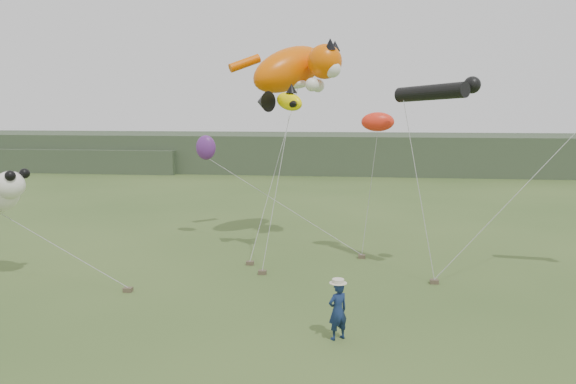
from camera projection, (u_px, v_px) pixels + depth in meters
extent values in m
plane|color=#385123|center=(312.00, 320.00, 18.32)|extent=(120.00, 120.00, 0.00)
cube|color=#2D3D28|center=(345.00, 152.00, 62.19)|extent=(90.00, 12.00, 4.00)
cube|color=#2D3D28|center=(77.00, 159.00, 63.03)|extent=(25.00, 8.00, 2.50)
imported|color=#14244B|center=(338.00, 311.00, 16.64)|extent=(0.77, 0.72, 1.77)
cube|color=brown|center=(250.00, 263.00, 24.72)|extent=(0.32, 0.26, 0.17)
cube|color=brown|center=(262.00, 272.00, 23.32)|extent=(0.32, 0.26, 0.17)
cube|color=brown|center=(434.00, 282.00, 22.07)|extent=(0.32, 0.26, 0.17)
cube|color=brown|center=(128.00, 290.00, 21.08)|extent=(0.32, 0.26, 0.17)
cube|color=brown|center=(362.00, 257.00, 25.80)|extent=(0.32, 0.26, 0.17)
ellipsoid|color=#E75B00|center=(289.00, 69.00, 27.75)|extent=(4.71, 4.91, 3.34)
sphere|color=#E75B00|center=(325.00, 62.00, 26.59)|extent=(1.64, 1.64, 1.64)
cone|color=black|center=(330.00, 44.00, 25.99)|extent=(0.51, 0.62, 0.62)
cone|color=black|center=(335.00, 46.00, 26.87)|extent=(0.51, 0.59, 0.58)
sphere|color=white|center=(332.00, 69.00, 26.33)|extent=(0.82, 0.82, 0.82)
ellipsoid|color=white|center=(292.00, 84.00, 27.57)|extent=(1.61, 0.80, 0.50)
sphere|color=white|center=(312.00, 85.00, 26.28)|extent=(0.64, 0.64, 0.64)
sphere|color=white|center=(318.00, 86.00, 27.51)|extent=(0.64, 0.64, 0.64)
cylinder|color=#E75B00|center=(245.00, 63.00, 28.70)|extent=(1.70, 1.25, 0.99)
ellipsoid|color=#FEE300|center=(289.00, 102.00, 24.62)|extent=(1.64, 1.42, 1.07)
cone|color=black|center=(263.00, 102.00, 25.07)|extent=(1.12, 1.17, 0.92)
cone|color=black|center=(292.00, 88.00, 24.52)|extent=(0.51, 0.51, 0.41)
cone|color=black|center=(295.00, 104.00, 24.09)|extent=(0.54, 0.58, 0.41)
cone|color=black|center=(297.00, 104.00, 25.10)|extent=(0.54, 0.58, 0.41)
cylinder|color=black|center=(431.00, 92.00, 22.14)|extent=(2.71, 2.82, 0.75)
sphere|color=black|center=(472.00, 85.00, 21.40)|extent=(0.65, 0.65, 0.65)
sphere|color=white|center=(10.00, 185.00, 21.86)|extent=(1.11, 1.11, 1.11)
sphere|color=black|center=(10.00, 176.00, 21.40)|extent=(0.41, 0.41, 0.41)
sphere|color=black|center=(25.00, 173.00, 22.16)|extent=(0.41, 0.41, 0.41)
ellipsoid|color=red|center=(378.00, 122.00, 24.75)|extent=(1.45, 0.84, 0.84)
ellipsoid|color=#5B2476|center=(206.00, 148.00, 28.94)|extent=(1.04, 0.69, 1.27)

